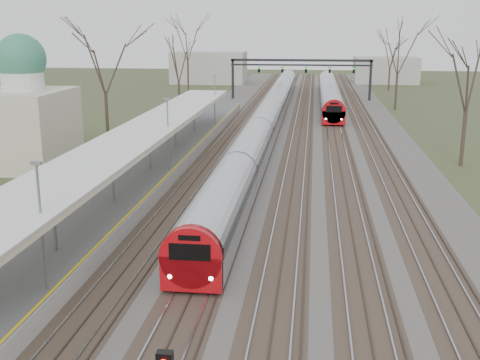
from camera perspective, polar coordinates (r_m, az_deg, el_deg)
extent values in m
cube|color=#474442|center=(62.20, 4.81, 4.36)|extent=(24.00, 160.00, 0.10)
cube|color=#4C3828|center=(62.70, -0.69, 4.53)|extent=(2.60, 160.00, 0.06)
cube|color=gray|center=(62.79, -1.34, 4.61)|extent=(0.07, 160.00, 0.12)
cube|color=gray|center=(62.60, -0.04, 4.58)|extent=(0.07, 160.00, 0.12)
cube|color=#4C3828|center=(62.34, 2.51, 4.46)|extent=(2.60, 160.00, 0.06)
cube|color=gray|center=(62.38, 1.85, 4.54)|extent=(0.07, 160.00, 0.12)
cube|color=gray|center=(62.27, 3.17, 4.51)|extent=(0.07, 160.00, 0.12)
cube|color=#4C3828|center=(62.17, 5.73, 4.38)|extent=(2.60, 160.00, 0.06)
cube|color=gray|center=(62.18, 5.07, 4.46)|extent=(0.07, 160.00, 0.12)
cube|color=gray|center=(62.15, 6.40, 4.42)|extent=(0.07, 160.00, 0.12)
cube|color=#4C3828|center=(62.20, 8.97, 4.28)|extent=(2.60, 160.00, 0.06)
cube|color=gray|center=(62.16, 8.31, 4.36)|extent=(0.07, 160.00, 0.12)
cube|color=gray|center=(62.22, 9.63, 4.32)|extent=(0.07, 160.00, 0.12)
cube|color=#4C3828|center=(62.42, 12.18, 4.16)|extent=(2.60, 160.00, 0.06)
cube|color=gray|center=(62.35, 11.53, 4.25)|extent=(0.07, 160.00, 0.12)
cube|color=gray|center=(62.48, 12.84, 4.20)|extent=(0.07, 160.00, 0.12)
cube|color=#9E9B93|center=(46.32, -7.33, 1.39)|extent=(3.50, 69.00, 1.00)
cylinder|color=slate|center=(27.99, -17.22, -3.58)|extent=(0.14, 0.14, 3.00)
cylinder|color=slate|center=(35.14, -11.99, 0.37)|extent=(0.14, 0.14, 3.00)
cylinder|color=slate|center=(42.60, -8.56, 2.96)|extent=(0.14, 0.14, 3.00)
cylinder|color=slate|center=(50.22, -6.15, 4.77)|extent=(0.14, 0.14, 3.00)
cylinder|color=slate|center=(57.95, -4.37, 6.09)|extent=(0.14, 0.14, 3.00)
cube|color=silver|center=(41.37, -9.00, 4.79)|extent=(4.10, 50.00, 0.12)
cube|color=beige|center=(41.40, -8.99, 4.56)|extent=(4.10, 50.00, 0.25)
cube|color=beige|center=(51.03, -21.57, 4.56)|extent=(10.00, 8.00, 6.00)
cylinder|color=silver|center=(49.63, -19.96, 9.36)|extent=(3.20, 3.20, 2.50)
sphere|color=#2D7056|center=(49.56, -20.08, 10.73)|extent=(3.80, 3.80, 3.80)
cube|color=black|center=(92.37, -0.69, 9.53)|extent=(0.35, 0.35, 6.00)
cube|color=black|center=(91.93, 12.25, 9.19)|extent=(0.35, 0.35, 6.00)
cube|color=black|center=(91.38, 5.82, 11.23)|extent=(21.00, 0.35, 0.35)
cube|color=black|center=(91.42, 5.81, 10.79)|extent=(21.00, 0.25, 0.25)
cube|color=black|center=(91.61, 1.82, 10.42)|extent=(0.32, 0.22, 0.85)
sphere|color=#0CFF19|center=(91.46, 1.81, 10.57)|extent=(0.16, 0.16, 0.16)
cube|color=black|center=(91.37, 4.04, 10.39)|extent=(0.32, 0.22, 0.85)
sphere|color=#0CFF19|center=(91.21, 4.04, 10.54)|extent=(0.16, 0.16, 0.16)
cube|color=black|center=(91.25, 6.27, 10.33)|extent=(0.32, 0.22, 0.85)
sphere|color=#0CFF19|center=(91.09, 6.27, 10.48)|extent=(0.16, 0.16, 0.16)
cube|color=black|center=(91.27, 8.50, 10.26)|extent=(0.32, 0.22, 0.85)
sphere|color=#0CFF19|center=(91.11, 8.51, 10.41)|extent=(0.16, 0.16, 0.16)
cube|color=black|center=(91.42, 10.73, 10.18)|extent=(0.32, 0.22, 0.85)
sphere|color=#0CFF19|center=(91.27, 10.74, 10.33)|extent=(0.16, 0.16, 0.16)
cylinder|color=#2D231C|center=(58.14, -12.50, 5.79)|extent=(0.30, 0.30, 4.95)
cylinder|color=#2D231C|center=(50.37, 20.40, 3.68)|extent=(0.30, 0.30, 4.50)
cube|color=#ADB0B8|center=(68.17, 2.92, 6.17)|extent=(2.55, 90.00, 1.60)
cylinder|color=#ADB0B8|center=(68.08, 2.93, 6.71)|extent=(2.60, 89.70, 2.60)
cube|color=black|center=(68.06, 2.93, 6.79)|extent=(2.62, 89.40, 0.55)
cube|color=#AA090F|center=(24.90, -4.63, -8.77)|extent=(2.55, 0.50, 1.50)
cylinder|color=#AA090F|center=(24.68, -4.64, -7.23)|extent=(2.60, 0.60, 2.60)
cube|color=black|center=(24.32, -4.78, -6.81)|extent=(1.70, 0.12, 0.70)
sphere|color=white|center=(24.93, -6.66, -9.04)|extent=(0.22, 0.22, 0.22)
sphere|color=white|center=(24.61, -2.75, -9.28)|extent=(0.22, 0.22, 0.22)
cube|color=black|center=(68.31, 2.91, 5.40)|extent=(1.80, 89.00, 0.35)
cube|color=#ADB0B8|center=(89.32, 8.45, 7.99)|extent=(2.55, 45.00, 1.60)
cylinder|color=#ADB0B8|center=(89.26, 8.47, 8.40)|extent=(2.60, 44.70, 2.60)
cube|color=black|center=(89.25, 8.47, 8.46)|extent=(2.62, 44.40, 0.55)
cube|color=#AA090F|center=(67.12, 8.86, 5.85)|extent=(2.55, 0.50, 1.50)
cylinder|color=#AA090F|center=(67.07, 8.89, 6.44)|extent=(2.60, 0.60, 2.60)
cube|color=black|center=(66.76, 8.90, 6.67)|extent=(1.70, 0.12, 0.70)
sphere|color=white|center=(66.91, 8.14, 5.76)|extent=(0.22, 0.22, 0.22)
sphere|color=white|center=(66.97, 9.60, 5.71)|extent=(0.22, 0.22, 0.22)
cube|color=black|center=(89.43, 8.43, 7.40)|extent=(1.80, 44.00, 0.35)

